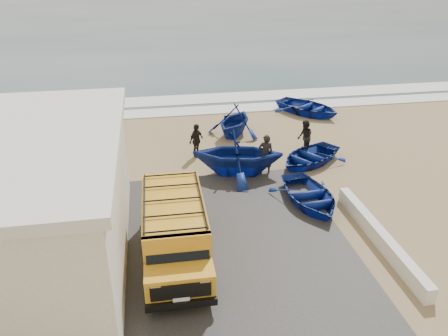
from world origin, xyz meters
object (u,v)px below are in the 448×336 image
fisherman_back (196,140)px  parapet (379,237)px  boat_near_left (309,196)px  boat_mid_left (238,153)px  fisherman_front (266,154)px  fisherman_middle (305,138)px  boat_far_left (234,120)px  van (175,229)px  boat_near_right (309,156)px  boat_far_right (308,107)px

fisherman_back → parapet: bearing=-102.8°
boat_near_left → fisherman_back: 6.57m
fisherman_back → boat_mid_left: bearing=-100.9°
parapet → boat_near_left: 3.28m
fisherman_front → fisherman_middle: 2.90m
boat_mid_left → boat_far_left: boat_mid_left is taller
fisherman_front → boat_near_left: bearing=128.0°
van → fisherman_front: van is taller
boat_near_right → boat_far_left: bearing=-179.4°
boat_mid_left → fisherman_back: bearing=46.8°
boat_far_left → fisherman_middle: size_ratio=1.89×
boat_far_left → boat_far_right: (5.16, 2.71, -0.43)m
boat_far_right → van: bearing=-161.9°
boat_mid_left → fisherman_front: bearing=-78.5°
van → boat_near_left: van is taller
boat_near_left → boat_near_right: boat_near_right is taller
boat_mid_left → boat_far_right: 9.48m
parapet → fisherman_back: size_ratio=3.61×
boat_near_right → fisherman_front: (-2.28, -0.56, 0.54)m
boat_near_right → boat_mid_left: 3.66m
boat_mid_left → fisherman_front: boat_mid_left is taller
boat_near_left → fisherman_front: bearing=103.2°
parapet → boat_far_right: (2.18, 13.33, 0.16)m
boat_far_left → fisherman_front: (0.52, -4.68, 0.05)m
fisherman_front → fisherman_back: (-2.86, 2.29, -0.08)m
boat_mid_left → fisherman_back: (-1.58, 2.28, -0.22)m
van → boat_near_left: bearing=26.1°
boat_far_right → fisherman_back: size_ratio=2.50×
parapet → boat_far_left: 11.05m
boat_near_left → fisherman_back: size_ratio=2.16×
van → boat_near_left: size_ratio=1.38×
fisherman_front → fisherman_middle: bearing=-126.1°
boat_mid_left → boat_far_right: (5.92, 7.38, -0.62)m
boat_far_right → fisherman_back: (-7.50, -5.10, 0.40)m
parapet → boat_near_left: size_ratio=1.67×
boat_near_right → boat_far_right: 7.22m
van → boat_far_left: size_ratio=1.52×
parapet → boat_near_right: size_ratio=1.66×
fisherman_back → boat_near_left: bearing=-99.5°
boat_near_right → fisherman_back: bearing=-142.2°
boat_far_right → fisherman_back: fisherman_back is taller
boat_mid_left → fisherman_middle: bearing=-54.0°
fisherman_back → van: bearing=-147.0°
fisherman_front → fisherman_middle: size_ratio=1.06×
boat_near_left → fisherman_middle: (1.39, 4.64, 0.49)m
boat_near_left → fisherman_front: (-1.01, 3.00, 0.54)m
boat_near_left → fisherman_middle: size_ratio=2.07×
boat_mid_left → boat_far_right: size_ratio=0.96×
boat_near_right → boat_far_right: (2.36, 6.83, 0.06)m
fisherman_middle → fisherman_back: bearing=-89.9°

